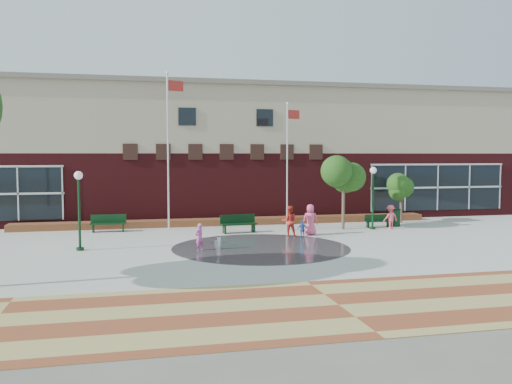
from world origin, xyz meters
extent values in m
plane|color=#666056|center=(0.00, 0.00, 0.00)|extent=(120.00, 120.00, 0.00)
cube|color=#A8A8A0|center=(0.00, 4.00, 0.00)|extent=(46.00, 18.00, 0.01)
cube|color=brown|center=(0.00, -7.00, 0.00)|extent=(46.00, 6.00, 0.01)
cylinder|color=#383A3D|center=(0.00, 3.00, 0.00)|extent=(8.40, 8.40, 0.01)
cube|color=#4B1115|center=(0.00, 17.50, 2.25)|extent=(44.00, 10.00, 4.50)
cube|color=tan|center=(0.00, 17.50, 6.75)|extent=(44.00, 10.00, 4.50)
cube|color=slate|center=(0.00, 17.50, 9.05)|extent=(44.40, 10.40, 0.30)
cube|color=black|center=(15.00, 12.48, 2.11)|extent=(10.00, 0.12, 3.19)
cube|color=black|center=(-2.50, 12.48, 6.79)|extent=(1.10, 0.10, 1.10)
cube|color=black|center=(2.50, 12.48, 6.79)|extent=(1.10, 0.10, 1.10)
cube|color=#AB1621|center=(0.00, 11.60, 0.00)|extent=(26.00, 1.20, 0.40)
cylinder|color=silver|center=(-3.85, 10.23, 4.54)|extent=(0.11, 0.11, 9.08)
sphere|color=silver|center=(-3.85, 10.23, 9.14)|extent=(0.18, 0.18, 0.18)
cube|color=#A52822|center=(-3.37, 10.38, 8.42)|extent=(0.96, 0.33, 0.61)
cylinder|color=silver|center=(2.87, 8.49, 3.65)|extent=(0.09, 0.09, 7.31)
sphere|color=silver|center=(2.87, 8.49, 7.35)|extent=(0.15, 0.15, 0.15)
cube|color=#A52822|center=(3.28, 8.62, 6.74)|extent=(0.81, 0.27, 0.52)
cylinder|color=black|center=(-8.29, 4.16, 1.65)|extent=(0.12, 0.12, 3.30)
cylinder|color=black|center=(-8.29, 4.16, 0.08)|extent=(0.35, 0.35, 0.16)
sphere|color=silver|center=(-8.29, 4.16, 3.48)|extent=(0.39, 0.39, 0.39)
cylinder|color=black|center=(7.91, 7.71, 1.66)|extent=(0.12, 0.12, 3.32)
cylinder|color=black|center=(7.91, 7.71, 0.08)|extent=(0.35, 0.35, 0.16)
sphere|color=silver|center=(7.91, 7.71, 3.50)|extent=(0.39, 0.39, 0.39)
cube|color=black|center=(-7.28, 10.02, 0.50)|extent=(2.01, 0.63, 0.07)
cube|color=black|center=(-7.27, 10.27, 0.75)|extent=(1.98, 0.14, 0.50)
cube|color=black|center=(-0.08, 8.02, 0.52)|extent=(2.12, 0.83, 0.07)
cube|color=black|center=(-0.11, 8.27, 0.78)|extent=(2.05, 0.32, 0.52)
cube|color=black|center=(8.57, 8.37, 0.39)|extent=(1.58, 0.51, 0.05)
cube|color=black|center=(8.58, 8.56, 0.59)|extent=(1.56, 0.12, 0.39)
cylinder|color=black|center=(9.85, 8.68, 0.52)|extent=(0.62, 0.62, 1.03)
cylinder|color=black|center=(9.85, 8.68, 1.05)|extent=(0.66, 0.66, 0.06)
cylinder|color=#4A362B|center=(6.21, 8.09, 1.35)|extent=(0.18, 0.18, 2.71)
cylinder|color=#4A362B|center=(11.06, 10.23, 1.03)|extent=(0.18, 0.18, 2.05)
cone|color=white|center=(-2.33, 1.22, 0.00)|extent=(0.34, 0.34, 0.66)
cone|color=white|center=(-1.90, 3.63, 0.00)|extent=(0.19, 0.19, 0.44)
imported|color=#D34FA5|center=(-2.93, 2.86, 0.64)|extent=(0.55, 0.54, 1.28)
imported|color=red|center=(2.32, 6.10, 0.84)|extent=(0.94, 0.81, 1.68)
imported|color=#E55080|center=(3.60, 6.38, 0.86)|extent=(0.93, 0.70, 1.71)
imported|color=#395DBF|center=(2.80, 5.29, 0.49)|extent=(0.59, 0.29, 0.97)
imported|color=#F2506B|center=(9.01, 7.62, 0.72)|extent=(1.01, 0.68, 1.44)
camera|label=1|loc=(-5.84, -21.72, 4.44)|focal=38.00mm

